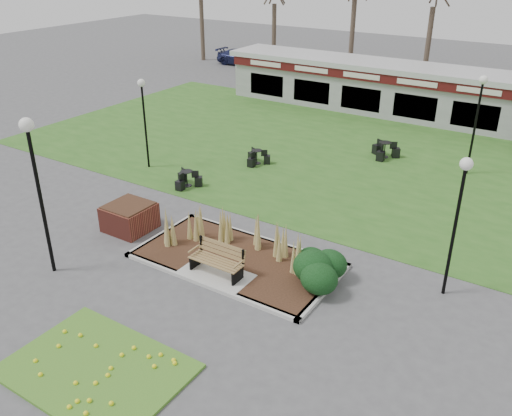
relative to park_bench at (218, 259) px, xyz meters
The scene contains 17 objects.
ground 0.64m from the park_bench, 90.00° to the right, with size 100.00×100.00×0.00m, color #515154.
lawn 11.77m from the park_bench, 90.00° to the left, with size 34.00×16.00×0.02m, color #2F641F.
flower_bed 4.88m from the park_bench, 90.00° to the right, with size 4.20×3.00×0.16m.
planting_bed 1.70m from the park_bench, 40.83° to the left, with size 6.75×3.40×1.27m.
park_bench is the anchor object (origin of this frame).
brick_planter 4.47m from the park_bench, behind, with size 1.50×1.50×0.95m.
food_pavilion 19.73m from the park_bench, 90.00° to the left, with size 24.60×3.40×2.90m.
lamp_post_near_left 5.89m from the park_bench, 150.53° to the right, with size 0.40×0.40×4.86m.
lamp_post_near_right 7.05m from the park_bench, 24.87° to the left, with size 0.35×0.35×4.17m.
lamp_post_mid_left 9.92m from the park_bench, 145.32° to the left, with size 0.33×0.33×3.98m.
lamp_post_mid_right 13.44m from the park_bench, 70.89° to the left, with size 0.36×0.36×4.29m.
bistro_set_a 6.98m from the park_bench, 137.06° to the left, with size 1.24×1.10×0.66m.
bistro_set_b 9.40m from the park_bench, 115.59° to the left, with size 1.21×1.06×0.64m.
bistro_set_c 12.43m from the park_bench, 87.48° to the left, with size 1.39×1.22×0.74m.
car_silver 29.42m from the park_bench, 114.58° to the left, with size 1.59×3.95×1.35m, color #BABABF.
car_black 22.94m from the park_bench, 115.23° to the left, with size 1.42×4.08×1.35m, color black.
car_blue 31.86m from the park_bench, 122.91° to the left, with size 1.76×4.33×1.26m, color navy.
Camera 1 is at (8.48, -10.80, 9.06)m, focal length 38.00 mm.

